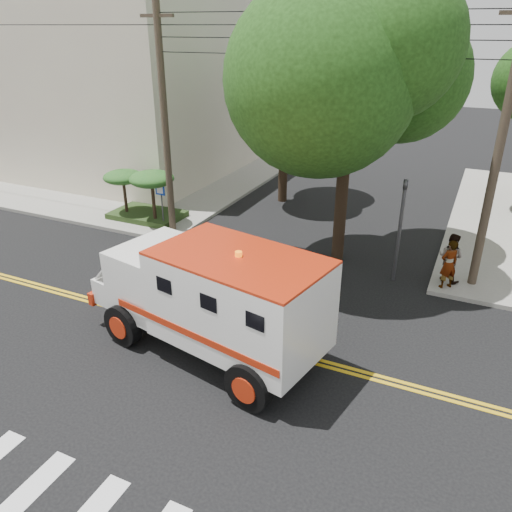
% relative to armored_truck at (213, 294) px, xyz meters
% --- Properties ---
extents(ground, '(100.00, 100.00, 0.00)m').
position_rel_armored_truck_xyz_m(ground, '(-0.20, 0.70, -1.76)').
color(ground, black).
rests_on(ground, ground).
extents(sidewalk_nw, '(17.00, 17.00, 0.15)m').
position_rel_armored_truck_xyz_m(sidewalk_nw, '(-13.70, 14.20, -1.69)').
color(sidewalk_nw, gray).
rests_on(sidewalk_nw, ground).
extents(building_left, '(16.00, 14.00, 10.00)m').
position_rel_armored_truck_xyz_m(building_left, '(-15.70, 15.70, 3.39)').
color(building_left, beige).
rests_on(building_left, sidewalk_nw).
extents(utility_pole_left, '(0.28, 0.28, 9.00)m').
position_rel_armored_truck_xyz_m(utility_pole_left, '(-5.80, 6.70, 2.74)').
color(utility_pole_left, '#382D23').
rests_on(utility_pole_left, ground).
extents(utility_pole_right, '(0.28, 0.28, 9.00)m').
position_rel_armored_truck_xyz_m(utility_pole_right, '(6.10, 6.90, 2.74)').
color(utility_pole_right, '#382D23').
rests_on(utility_pole_right, ground).
extents(tree_main, '(6.08, 5.70, 9.85)m').
position_rel_armored_truck_xyz_m(tree_main, '(1.74, 6.91, 5.44)').
color(tree_main, black).
rests_on(tree_main, ground).
extents(tree_left, '(4.48, 4.20, 7.70)m').
position_rel_armored_truck_xyz_m(tree_left, '(-2.87, 12.49, 3.97)').
color(tree_left, black).
rests_on(tree_left, ground).
extents(traffic_signal, '(0.15, 0.18, 3.60)m').
position_rel_armored_truck_xyz_m(traffic_signal, '(3.60, 6.30, 0.46)').
color(traffic_signal, '#3F3F42').
rests_on(traffic_signal, ground).
extents(accessibility_sign, '(0.45, 0.10, 2.02)m').
position_rel_armored_truck_xyz_m(accessibility_sign, '(-6.40, 6.88, -0.40)').
color(accessibility_sign, '#3F3F42').
rests_on(accessibility_sign, ground).
extents(palm_planter, '(3.52, 2.63, 2.36)m').
position_rel_armored_truck_xyz_m(palm_planter, '(-7.63, 7.33, -0.12)').
color(palm_planter, '#1E3314').
rests_on(palm_planter, sidewalk_nw).
extents(armored_truck, '(7.15, 3.81, 3.10)m').
position_rel_armored_truck_xyz_m(armored_truck, '(0.00, 0.00, 0.00)').
color(armored_truck, white).
rests_on(armored_truck, ground).
extents(pedestrian_a, '(0.73, 0.71, 1.69)m').
position_rel_armored_truck_xyz_m(pedestrian_a, '(5.30, 6.20, -0.77)').
color(pedestrian_a, gray).
rests_on(pedestrian_a, sidewalk_ne).
extents(pedestrian_b, '(0.99, 0.87, 1.71)m').
position_rel_armored_truck_xyz_m(pedestrian_b, '(5.30, 6.74, -0.76)').
color(pedestrian_b, gray).
rests_on(pedestrian_b, sidewalk_ne).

